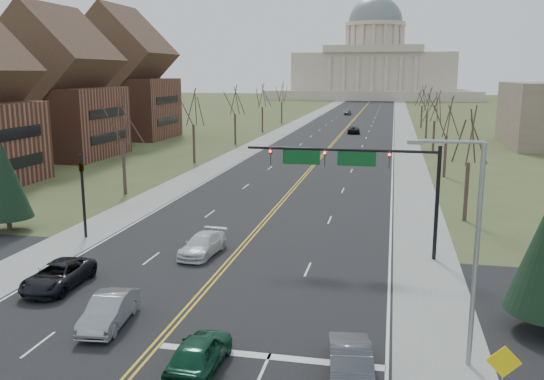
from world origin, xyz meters
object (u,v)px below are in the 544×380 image
at_px(car_sb_inner_lead, 109,311).
at_px(car_far_sb, 348,112).
at_px(signal_left, 83,186).
at_px(car_sb_inner_second, 203,245).
at_px(car_nb_outer_lead, 350,359).
at_px(signal_mast, 356,167).
at_px(car_sb_outer_lead, 58,275).
at_px(car_nb_inner_lead, 199,353).
at_px(car_far_nb, 354,130).
at_px(warn_sign, 503,370).
at_px(street_light, 470,240).

relative_size(car_sb_inner_lead, car_far_sb, 1.11).
height_order(signal_left, car_sb_inner_second, signal_left).
bearing_deg(car_nb_outer_lead, signal_mast, -93.57).
bearing_deg(car_nb_outer_lead, car_sb_outer_lead, -27.96).
xyz_separation_m(car_sb_inner_lead, car_sb_inner_second, (0.84, 11.00, -0.05)).
xyz_separation_m(car_nb_inner_lead, car_far_sb, (-5.31, 141.33, -0.07)).
relative_size(signal_left, car_nb_inner_lead, 1.37).
distance_m(signal_mast, car_sb_inner_second, 10.97).
height_order(signal_mast, car_far_sb, signal_mast).
height_order(car_sb_outer_lead, car_far_nb, car_sb_outer_lead).
bearing_deg(car_far_sb, car_sb_inner_second, -85.40).
distance_m(warn_sign, car_nb_inner_lead, 11.11).
relative_size(car_nb_inner_lead, car_far_nb, 0.89).
relative_size(street_light, car_far_nb, 1.84).
xyz_separation_m(car_nb_outer_lead, car_sb_outer_lead, (-16.30, 6.22, -0.05)).
height_order(signal_left, car_sb_outer_lead, signal_left).
bearing_deg(car_far_nb, car_sb_inner_lead, 83.04).
bearing_deg(car_far_nb, signal_mast, 90.26).
distance_m(car_sb_outer_lead, car_far_nb, 85.74).
xyz_separation_m(signal_mast, car_nb_inner_lead, (-4.90, -16.13, -5.01)).
distance_m(warn_sign, car_sb_outer_lead, 23.00).
xyz_separation_m(street_light, warn_sign, (0.76, -4.02, -3.21)).
bearing_deg(car_nb_inner_lead, street_light, -165.31).
bearing_deg(car_nb_inner_lead, signal_left, -48.78).
distance_m(car_far_nb, car_far_sb, 49.52).
height_order(street_light, warn_sign, street_light).
bearing_deg(car_nb_inner_lead, car_sb_outer_lead, -33.35).
bearing_deg(car_nb_outer_lead, car_far_sb, -92.54).
relative_size(signal_left, car_sb_outer_lead, 1.19).
bearing_deg(car_sb_inner_second, street_light, -32.21).
bearing_deg(car_nb_outer_lead, warn_sign, 150.68).
relative_size(car_nb_inner_lead, car_sb_outer_lead, 0.87).
xyz_separation_m(signal_mast, car_sb_inner_lead, (-10.34, -13.09, -5.03)).
bearing_deg(car_sb_inner_second, signal_mast, 17.84).
xyz_separation_m(car_nb_outer_lead, car_sb_inner_second, (-10.44, 13.34, -0.08)).
xyz_separation_m(signal_left, car_nb_outer_lead, (19.89, -15.43, -2.95)).
height_order(signal_left, street_light, street_light).
height_order(car_sb_outer_lead, car_sb_inner_second, car_sb_outer_lead).
relative_size(car_sb_outer_lead, car_sb_inner_second, 1.08).
xyz_separation_m(car_sb_inner_second, car_far_nb, (4.30, 78.02, 0.01)).
bearing_deg(car_nb_outer_lead, car_sb_inner_second, -59.01).
xyz_separation_m(car_sb_inner_lead, car_sb_outer_lead, (-5.02, 3.88, -0.03)).
xyz_separation_m(street_light, car_nb_inner_lead, (-10.19, -2.64, -4.47)).
xyz_separation_m(warn_sign, car_nb_inner_lead, (-10.96, 1.38, -1.26)).
bearing_deg(signal_mast, street_light, -68.59).
xyz_separation_m(warn_sign, car_nb_outer_lead, (-5.11, 2.09, -1.25)).
height_order(street_light, car_nb_outer_lead, street_light).
bearing_deg(car_far_sb, signal_mast, -81.06).
bearing_deg(car_sb_inner_second, warn_sign, -39.33).
distance_m(car_nb_inner_lead, car_sb_inner_second, 14.78).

